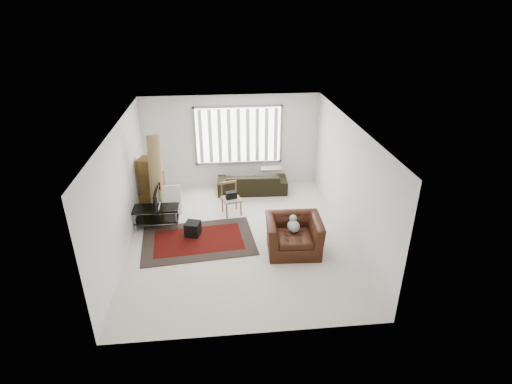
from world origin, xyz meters
TOP-DOWN VIEW (x-y plane):
  - room at (0.03, 0.51)m, footprint 6.00×6.02m
  - persian_rug at (-0.94, -0.03)m, footprint 2.70×1.93m
  - tv_stand at (-1.95, 0.69)m, footprint 1.08×0.48m
  - tv at (-1.95, 0.69)m, footprint 0.11×0.87m
  - subwoofer at (-1.07, 0.21)m, footprint 0.40×0.40m
  - moving_boxes at (-2.15, 1.66)m, footprint 0.68×0.64m
  - white_flatpack at (-1.71, 1.43)m, footprint 0.60×0.29m
  - rolled_rug at (-1.95, 1.19)m, footprint 0.38×0.73m
  - sofa at (0.54, 2.45)m, footprint 2.02×0.95m
  - side_chair at (-0.12, 1.21)m, footprint 0.55×0.55m
  - armchair at (1.17, -0.63)m, footprint 1.25×1.11m

SIDE VIEW (x-z plane):
  - persian_rug at x=-0.94m, z-range 0.00..0.02m
  - subwoofer at x=-1.07m, z-range 0.02..0.35m
  - white_flatpack at x=-1.71m, z-range 0.00..0.74m
  - sofa at x=0.54m, z-range 0.00..0.76m
  - tv_stand at x=-1.95m, z-range 0.12..0.66m
  - armchair at x=1.17m, z-range 0.00..0.89m
  - side_chair at x=-0.12m, z-range 0.04..0.89m
  - moving_boxes at x=-2.15m, z-range -0.05..1.38m
  - tv at x=-1.95m, z-range 0.54..1.04m
  - rolled_rug at x=-1.95m, z-range 0.00..2.15m
  - room at x=0.03m, z-range 0.40..3.11m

